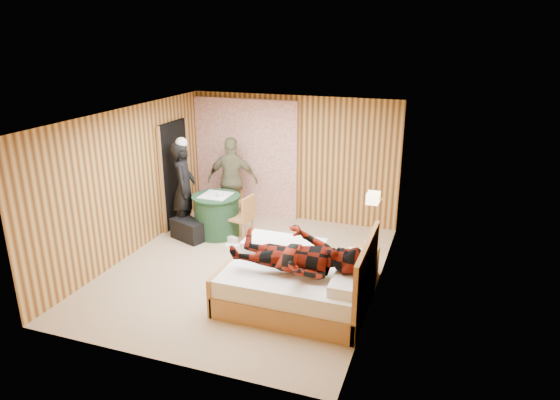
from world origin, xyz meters
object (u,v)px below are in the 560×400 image
(round_table, at_px, (217,215))
(duffel_bag, at_px, (189,230))
(chair_far, at_px, (231,196))
(woman_standing, at_px, (184,188))
(wall_lamp, at_px, (373,198))
(man_on_bed, at_px, (297,246))
(bed, at_px, (299,282))
(nightstand, at_px, (365,264))
(man_at_table, at_px, (233,180))
(chair_near, at_px, (244,215))

(round_table, relative_size, duffel_bag, 1.34)
(chair_far, height_order, woman_standing, woman_standing)
(wall_lamp, xyz_separation_m, woman_standing, (-3.62, 0.65, -0.42))
(man_on_bed, bearing_deg, wall_lamp, 60.24)
(bed, xyz_separation_m, woman_standing, (-2.82, 1.77, 0.57))
(nightstand, height_order, man_at_table, man_at_table)
(chair_near, distance_m, duffel_bag, 1.07)
(chair_near, height_order, woman_standing, woman_standing)
(wall_lamp, height_order, nightstand, wall_lamp)
(nightstand, height_order, woman_standing, woman_standing)
(nightstand, distance_m, man_at_table, 3.40)
(woman_standing, bearing_deg, nightstand, -121.85)
(nightstand, xyz_separation_m, chair_far, (-2.97, 1.53, 0.28))
(nightstand, height_order, round_table, round_table)
(wall_lamp, height_order, man_on_bed, man_on_bed)
(wall_lamp, distance_m, bed, 1.70)
(bed, xyz_separation_m, chair_near, (-1.61, 1.76, 0.19))
(chair_far, bearing_deg, man_on_bed, -66.38)
(wall_lamp, bearing_deg, bed, -125.40)
(bed, xyz_separation_m, duffel_bag, (-2.59, 1.46, -0.13))
(chair_far, height_order, duffel_bag, chair_far)
(bed, xyz_separation_m, round_table, (-2.19, 1.83, 0.08))
(bed, height_order, round_table, bed)
(round_table, relative_size, chair_near, 1.03)
(wall_lamp, bearing_deg, man_at_table, 154.04)
(bed, bearing_deg, woman_standing, 147.80)
(nightstand, bearing_deg, man_on_bed, -120.69)
(nightstand, height_order, chair_far, chair_far)
(wall_lamp, distance_m, woman_standing, 3.70)
(man_at_table, bearing_deg, duffel_bag, 60.09)
(wall_lamp, relative_size, nightstand, 0.51)
(chair_near, relative_size, duffel_bag, 1.30)
(chair_far, bearing_deg, bed, -64.28)
(wall_lamp, relative_size, bed, 0.13)
(chair_far, xyz_separation_m, man_on_bed, (2.24, -2.76, 0.43))
(chair_near, bearing_deg, woman_standing, -81.20)
(woman_standing, bearing_deg, man_at_table, -57.35)
(bed, relative_size, round_table, 2.25)
(woman_standing, relative_size, man_on_bed, 1.00)
(round_table, bearing_deg, duffel_bag, -136.82)
(wall_lamp, height_order, woman_standing, woman_standing)
(round_table, relative_size, man_on_bed, 0.50)
(bed, distance_m, man_at_table, 3.43)
(bed, height_order, man_at_table, man_at_table)
(chair_far, height_order, man_on_bed, man_on_bed)
(round_table, height_order, man_on_bed, man_on_bed)
(chair_near, height_order, duffel_bag, chair_near)
(chair_far, relative_size, woman_standing, 0.53)
(chair_near, xyz_separation_m, man_at_table, (-0.59, 0.82, 0.36))
(nightstand, distance_m, man_on_bed, 1.60)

